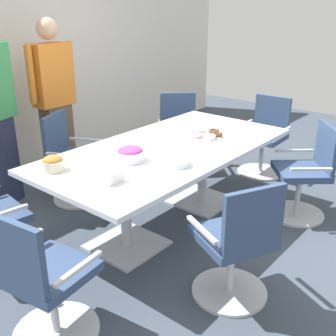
{
  "coord_description": "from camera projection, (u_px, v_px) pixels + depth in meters",
  "views": [
    {
      "loc": [
        -2.67,
        -2.21,
        1.95
      ],
      "look_at": [
        0.0,
        0.0,
        0.55
      ],
      "focal_mm": 44.25,
      "sensor_mm": 36.0,
      "label": 1
    }
  ],
  "objects": [
    {
      "name": "office_chair_3",
      "position": [
        306.0,
        177.0,
        3.92
      ],
      "size": [
        0.76,
        0.76,
        0.91
      ],
      "rotation": [
        0.0,
        0.0,
        0.71
      ],
      "color": "silver",
      "rests_on": "ground"
    },
    {
      "name": "snack_bowl_candy_mix",
      "position": [
        130.0,
        154.0,
        3.33
      ],
      "size": [
        0.23,
        0.23,
        0.12
      ],
      "color": "white",
      "rests_on": "conference_table"
    },
    {
      "name": "plate_stack",
      "position": [
        178.0,
        163.0,
        3.24
      ],
      "size": [
        0.19,
        0.19,
        0.05
      ],
      "color": "white",
      "rests_on": "conference_table"
    },
    {
      "name": "ground_plane",
      "position": [
        168.0,
        222.0,
        3.94
      ],
      "size": [
        10.0,
        10.0,
        0.01
      ],
      "primitive_type": "cube",
      "color": "#3D4754"
    },
    {
      "name": "office_chair_4",
      "position": [
        264.0,
        140.0,
        4.94
      ],
      "size": [
        0.56,
        0.56,
        0.91
      ],
      "rotation": [
        0.0,
        0.0,
        1.61
      ],
      "color": "silver",
      "rests_on": "ground"
    },
    {
      "name": "snack_bowl_pretzels",
      "position": [
        53.0,
        163.0,
        3.14
      ],
      "size": [
        0.17,
        0.17,
        0.12
      ],
      "color": "beige",
      "rests_on": "conference_table"
    },
    {
      "name": "office_chair_5",
      "position": [
        179.0,
        136.0,
        5.1
      ],
      "size": [
        0.76,
        0.76,
        0.91
      ],
      "rotation": [
        0.0,
        0.0,
        -3.91
      ],
      "color": "silver",
      "rests_on": "ground"
    },
    {
      "name": "conference_table",
      "position": [
        168.0,
        160.0,
        3.71
      ],
      "size": [
        2.4,
        1.2,
        0.75
      ],
      "color": "silver",
      "rests_on": "ground"
    },
    {
      "name": "napkin_pile",
      "position": [
        110.0,
        176.0,
        2.95
      ],
      "size": [
        0.14,
        0.14,
        0.08
      ],
      "primitive_type": "cube",
      "color": "white",
      "rests_on": "conference_table"
    },
    {
      "name": "office_chair_2",
      "position": [
        237.0,
        248.0,
        2.79
      ],
      "size": [
        0.72,
        0.72,
        0.91
      ],
      "rotation": [
        0.0,
        0.0,
        -0.45
      ],
      "color": "silver",
      "rests_on": "ground"
    },
    {
      "name": "office_chair_1",
      "position": [
        43.0,
        285.0,
        2.43
      ],
      "size": [
        0.61,
        0.61,
        0.91
      ],
      "rotation": [
        0.0,
        0.0,
        -1.43
      ],
      "color": "silver",
      "rests_on": "ground"
    },
    {
      "name": "back_wall",
      "position": [
        10.0,
        52.0,
        4.84
      ],
      "size": [
        8.0,
        0.1,
        2.8
      ],
      "primitive_type": "cube",
      "color": "white",
      "rests_on": "ground"
    },
    {
      "name": "person_standing_1",
      "position": [
        54.0,
        98.0,
        4.64
      ],
      "size": [
        0.61,
        0.23,
        1.8
      ],
      "rotation": [
        0.0,
        0.0,
        -3.11
      ],
      "color": "brown",
      "rests_on": "ground"
    },
    {
      "name": "donut_platter",
      "position": [
        206.0,
        134.0,
        3.95
      ],
      "size": [
        0.33,
        0.32,
        0.04
      ],
      "color": "white",
      "rests_on": "conference_table"
    },
    {
      "name": "office_chair_6",
      "position": [
        72.0,
        162.0,
        4.26
      ],
      "size": [
        0.72,
        0.72,
        0.91
      ],
      "rotation": [
        0.0,
        0.0,
        -2.71
      ],
      "color": "silver",
      "rests_on": "ground"
    }
  ]
}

